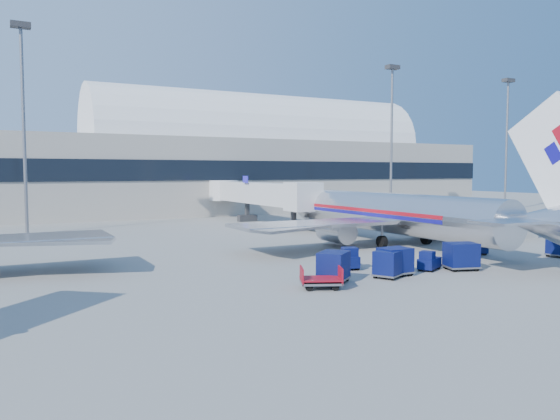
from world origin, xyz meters
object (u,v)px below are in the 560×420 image
tug_left (348,259)px  cart_open_red (321,281)px  barrier_far (526,234)px  cart_solo_near (461,256)px  cart_train_b (389,263)px  barrier_mid (504,236)px  airliner_main (398,213)px  mast_east (392,118)px  tug_right (472,246)px  jetbridge_near (254,193)px  cart_train_a (395,261)px  cart_train_c (333,266)px  mast_west (23,97)px  mast_far_east (507,125)px  tug_lead (429,261)px  cart_solo_far (560,245)px  barrier_near (480,238)px

tug_left → cart_open_red: bearing=152.5°
barrier_far → cart_solo_near: cart_solo_near is taller
cart_train_b → barrier_mid: bearing=-4.0°
cart_open_red → airliner_main: bearing=62.4°
mast_east → barrier_far: bearing=-100.9°
barrier_far → tug_right: 13.90m
jetbridge_near → cart_train_a: bearing=-101.4°
tug_right → tug_left: (-12.88, -0.68, 0.06)m
tug_right → cart_train_c: 17.01m
cart_train_b → cart_train_a: bearing=-4.7°
mast_west → mast_far_east: bearing=0.0°
mast_far_east → barrier_far: bearing=-137.4°
airliner_main → mast_west: 41.12m
airliner_main → tug_right: bearing=-77.8°
cart_train_a → tug_lead: bearing=6.3°
airliner_main → cart_train_c: size_ratio=13.83×
tug_right → cart_train_c: bearing=-127.5°
airliner_main → tug_lead: 13.36m
tug_left → cart_train_a: size_ratio=1.23×
cart_train_b → cart_solo_near: cart_solo_near is taller
cart_solo_near → cart_open_red: 11.77m
barrier_mid → tug_lead: size_ratio=1.29×
mast_east → cart_solo_far: (-13.22, -37.17, -13.88)m
barrier_mid → cart_solo_near: 18.79m
barrier_near → barrier_mid: bearing=0.0°
tug_right → cart_solo_far: cart_solo_far is taller
mast_far_east → cart_train_c: mast_far_east is taller
tug_right → barrier_near: bearing=75.9°
cart_solo_far → cart_open_red: bearing=175.2°
barrier_mid → tug_right: bearing=-152.8°
barrier_far → cart_open_red: (-31.05, -10.43, 0.00)m
barrier_mid → cart_train_a: 23.33m
barrier_mid → cart_open_red: bearing=-159.4°
airliner_main → barrier_far: size_ratio=12.42×
mast_far_east → tug_left: size_ratio=8.62×
barrier_far → barrier_near: bearing=180.0°
tug_lead → cart_solo_near: 2.28m
tug_lead → cart_solo_far: (13.49, -0.35, 0.29)m
jetbridge_near → cart_open_red: jetbridge_near is taller
jetbridge_near → tug_left: jetbridge_near is taller
mast_east → mast_far_east: 25.00m
tug_right → cart_open_red: size_ratio=0.84×
tug_left → cart_solo_far: cart_solo_far is taller
barrier_near → cart_open_red: size_ratio=1.06×
jetbridge_near → cart_open_red: 41.83m
barrier_near → tug_left: (-19.26, -5.65, 0.25)m
tug_left → cart_train_b: cart_train_b is taller
tug_lead → cart_train_b: 4.24m
tug_right → cart_train_a: cart_train_a is taller
mast_east → cart_train_c: size_ratio=8.39×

